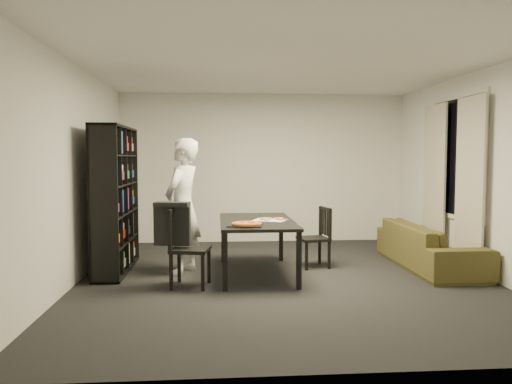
{
  "coord_description": "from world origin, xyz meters",
  "views": [
    {
      "loc": [
        -0.83,
        -6.05,
        1.5
      ],
      "look_at": [
        -0.32,
        0.36,
        1.05
      ],
      "focal_mm": 35.0,
      "sensor_mm": 36.0,
      "label": 1
    }
  ],
  "objects": [
    {
      "name": "pizza_slices",
      "position": [
        -0.11,
        0.26,
        0.71
      ],
      "size": [
        0.46,
        0.43,
        0.01
      ],
      "primitive_type": null,
      "rotation": [
        0.0,
        0.0,
        -0.39
      ],
      "color": "gold",
      "rests_on": "dining_table"
    },
    {
      "name": "person",
      "position": [
        -1.27,
        0.41,
        0.87
      ],
      "size": [
        0.63,
        0.75,
        1.74
      ],
      "primitive_type": "imported",
      "rotation": [
        0.0,
        0.0,
        -1.97
      ],
      "color": "white",
      "rests_on": "room"
    },
    {
      "name": "curtain_left",
      "position": [
        2.4,
        0.08,
        1.15
      ],
      "size": [
        0.03,
        0.7,
        2.25
      ],
      "primitive_type": "cube",
      "color": "beige",
      "rests_on": "room"
    },
    {
      "name": "chair_left",
      "position": [
        -1.22,
        -0.29,
        0.52
      ],
      "size": [
        0.49,
        0.49,
        0.91
      ],
      "rotation": [
        0.0,
        0.0,
        1.39
      ],
      "color": "black",
      "rests_on": "room"
    },
    {
      "name": "bookshelf",
      "position": [
        -2.16,
        0.6,
        0.95
      ],
      "size": [
        0.35,
        1.5,
        1.9
      ],
      "primitive_type": "cube",
      "color": "black",
      "rests_on": "room"
    },
    {
      "name": "draped_jacket",
      "position": [
        -1.34,
        -0.27,
        0.75
      ],
      "size": [
        0.43,
        0.24,
        0.5
      ],
      "rotation": [
        0.0,
        0.0,
        1.39
      ],
      "color": "black",
      "rests_on": "chair_left"
    },
    {
      "name": "baking_tray",
      "position": [
        -0.5,
        -0.24,
        0.7
      ],
      "size": [
        0.45,
        0.38,
        0.01
      ],
      "primitive_type": "cube",
      "rotation": [
        0.0,
        0.0,
        -0.16
      ],
      "color": "black",
      "rests_on": "dining_table"
    },
    {
      "name": "window_pane",
      "position": [
        2.48,
        0.6,
        1.5
      ],
      "size": [
        0.02,
        1.4,
        1.6
      ],
      "primitive_type": "cube",
      "color": "black",
      "rests_on": "room"
    },
    {
      "name": "room",
      "position": [
        0.0,
        0.0,
        1.3
      ],
      "size": [
        5.01,
        5.51,
        2.61
      ],
      "color": "black",
      "rests_on": "ground"
    },
    {
      "name": "window_frame",
      "position": [
        2.48,
        0.6,
        1.5
      ],
      "size": [
        0.03,
        1.52,
        1.72
      ],
      "primitive_type": "cube",
      "color": "white",
      "rests_on": "room"
    },
    {
      "name": "pepperoni_pizza",
      "position": [
        -0.48,
        -0.27,
        0.72
      ],
      "size": [
        0.35,
        0.35,
        0.03
      ],
      "rotation": [
        0.0,
        0.0,
        0.17
      ],
      "color": "#A2602F",
      "rests_on": "dining_table"
    },
    {
      "name": "sofa",
      "position": [
        2.06,
        0.45,
        0.3
      ],
      "size": [
        0.8,
        2.05,
        0.6
      ],
      "primitive_type": "imported",
      "rotation": [
        0.0,
        0.0,
        1.57
      ],
      "color": "#453E1B",
      "rests_on": "room"
    },
    {
      "name": "curtain_right",
      "position": [
        2.4,
        1.12,
        1.15
      ],
      "size": [
        0.03,
        0.7,
        2.25
      ],
      "primitive_type": "cube",
      "color": "beige",
      "rests_on": "room"
    },
    {
      "name": "chair_right",
      "position": [
        0.56,
        0.62,
        0.47
      ],
      "size": [
        0.45,
        0.45,
        0.82
      ],
      "rotation": [
        0.0,
        0.0,
        -1.37
      ],
      "color": "black",
      "rests_on": "room"
    },
    {
      "name": "dining_table",
      "position": [
        -0.32,
        0.26,
        0.63
      ],
      "size": [
        0.93,
        1.67,
        0.7
      ],
      "color": "black",
      "rests_on": "room"
    },
    {
      "name": "kitchen_towel",
      "position": [
        -0.16,
        0.2,
        0.7
      ],
      "size": [
        0.49,
        0.44,
        0.01
      ],
      "primitive_type": "cube",
      "rotation": [
        0.0,
        0.0,
        -0.42
      ],
      "color": "white",
      "rests_on": "dining_table"
    }
  ]
}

